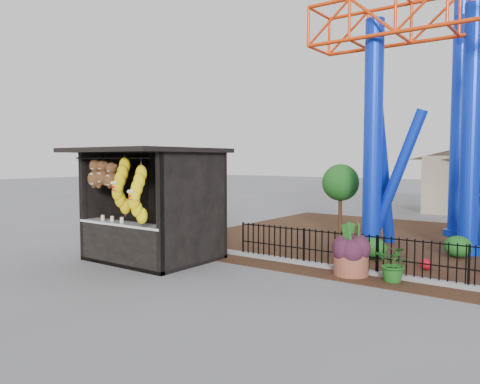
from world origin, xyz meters
The scene contains 8 objects.
ground centered at (0.00, 0.00, 0.00)m, with size 120.00×120.00×0.00m, color slate.
mulch_bed centered at (4.00, 8.00, 0.01)m, with size 18.00×12.00×0.02m, color #331E11.
curb centered at (4.00, 3.00, 0.06)m, with size 18.00×0.18×0.12m, color gray.
prize_booth centered at (-2.98, 0.91, 1.53)m, with size 3.50×3.40×3.12m.
picket_fence centered at (4.90, 3.00, 0.50)m, with size 12.20×0.06×1.00m, color black, non-canonical shape.
terracotta_planter centered at (2.25, 2.70, 0.28)m, with size 0.83×0.83×0.55m, color brown.
planter_foliage centered at (2.25, 2.70, 0.87)m, with size 0.70×0.70×0.64m, color #361524.
potted_plant centered at (3.30, 2.70, 0.44)m, with size 0.79×0.68×0.87m, color #2A5C1B.
Camera 1 is at (6.69, -7.90, 2.82)m, focal length 35.00 mm.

